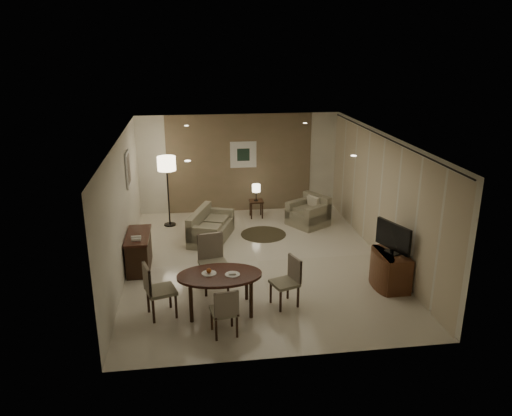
{
  "coord_description": "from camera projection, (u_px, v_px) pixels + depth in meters",
  "views": [
    {
      "loc": [
        -1.38,
        -9.8,
        4.53
      ],
      "look_at": [
        0.0,
        0.2,
        1.15
      ],
      "focal_mm": 35.0,
      "sensor_mm": 36.0,
      "label": 1
    }
  ],
  "objects": [
    {
      "name": "taupe_accent",
      "position": [
        240.0,
        163.0,
        13.67
      ],
      "size": [
        3.96,
        0.03,
        2.7
      ],
      "primitive_type": "cube",
      "color": "#7E684E",
      "rests_on": "wall_back"
    },
    {
      "name": "chair_right",
      "position": [
        284.0,
        283.0,
        8.88
      ],
      "size": [
        0.55,
        0.55,
        0.9
      ],
      "primitive_type": null,
      "rotation": [
        0.0,
        0.0,
        -1.24
      ],
      "color": "gray",
      "rests_on": "floor"
    },
    {
      "name": "plate_a",
      "position": [
        209.0,
        273.0,
        8.66
      ],
      "size": [
        0.26,
        0.26,
        0.02
      ],
      "primitive_type": "cylinder",
      "color": "white",
      "rests_on": "dining_table"
    },
    {
      "name": "sofa",
      "position": [
        211.0,
        225.0,
        11.92
      ],
      "size": [
        1.67,
        1.23,
        0.71
      ],
      "primitive_type": null,
      "rotation": [
        0.0,
        0.0,
        1.22
      ],
      "color": "gray",
      "rests_on": "floor"
    },
    {
      "name": "round_rug",
      "position": [
        263.0,
        234.0,
        12.32
      ],
      "size": [
        1.12,
        1.12,
        0.01
      ],
      "primitive_type": "cylinder",
      "color": "#3F3623",
      "rests_on": "floor"
    },
    {
      "name": "downlight_nl",
      "position": [
        188.0,
        161.0,
        8.1
      ],
      "size": [
        0.1,
        0.1,
        0.01
      ],
      "primitive_type": "cylinder",
      "color": "white",
      "rests_on": "ceiling"
    },
    {
      "name": "floor_lamp",
      "position": [
        168.0,
        192.0,
        12.66
      ],
      "size": [
        0.46,
        0.46,
        1.81
      ],
      "primitive_type": null,
      "color": "#FFE5B7",
      "rests_on": "floor"
    },
    {
      "name": "room_shell",
      "position": [
        255.0,
        196.0,
        10.77
      ],
      "size": [
        5.5,
        7.0,
        2.7
      ],
      "color": "beige",
      "rests_on": "ground"
    },
    {
      "name": "chair_near",
      "position": [
        224.0,
        310.0,
        8.01
      ],
      "size": [
        0.47,
        0.47,
        0.85
      ],
      "primitive_type": null,
      "rotation": [
        0.0,
        0.0,
        3.3
      ],
      "color": "gray",
      "rests_on": "floor"
    },
    {
      "name": "plate_b",
      "position": [
        232.0,
        275.0,
        8.62
      ],
      "size": [
        0.26,
        0.26,
        0.02
      ],
      "primitive_type": "cylinder",
      "color": "white",
      "rests_on": "dining_table"
    },
    {
      "name": "chair_left",
      "position": [
        161.0,
        290.0,
        8.54
      ],
      "size": [
        0.59,
        0.59,
        0.98
      ],
      "primitive_type": null,
      "rotation": [
        0.0,
        0.0,
        1.86
      ],
      "color": "gray",
      "rests_on": "floor"
    },
    {
      "name": "downlight_nr",
      "position": [
        354.0,
        156.0,
        8.46
      ],
      "size": [
        0.1,
        0.1,
        0.01
      ],
      "primitive_type": "cylinder",
      "color": "white",
      "rests_on": "ceiling"
    },
    {
      "name": "downlight_fl",
      "position": [
        186.0,
        126.0,
        11.48
      ],
      "size": [
        0.1,
        0.1,
        0.01
      ],
      "primitive_type": "cylinder",
      "color": "white",
      "rests_on": "ceiling"
    },
    {
      "name": "armchair",
      "position": [
        308.0,
        211.0,
        12.82
      ],
      "size": [
        1.16,
        1.17,
        0.77
      ],
      "primitive_type": null,
      "rotation": [
        0.0,
        0.0,
        -1.01
      ],
      "color": "gray",
      "rests_on": "floor"
    },
    {
      "name": "napkin",
      "position": [
        232.0,
        273.0,
        8.61
      ],
      "size": [
        0.12,
        0.08,
        0.03
      ],
      "primitive_type": "cube",
      "color": "white",
      "rests_on": "plate_b"
    },
    {
      "name": "flat_tv",
      "position": [
        393.0,
        237.0,
        9.4
      ],
      "size": [
        0.36,
        0.85,
        0.6
      ],
      "primitive_type": null,
      "rotation": [
        0.0,
        0.0,
        0.35
      ],
      "color": "black",
      "rests_on": "tv_cabinet"
    },
    {
      "name": "telephone",
      "position": [
        136.0,
        238.0,
        9.97
      ],
      "size": [
        0.2,
        0.14,
        0.09
      ],
      "primitive_type": null,
      "color": "white",
      "rests_on": "console_desk"
    },
    {
      "name": "downlight_fr",
      "position": [
        305.0,
        123.0,
        11.84
      ],
      "size": [
        0.1,
        0.1,
        0.01
      ],
      "primitive_type": "cylinder",
      "color": "white",
      "rests_on": "ceiling"
    },
    {
      "name": "curtain_wall",
      "position": [
        380.0,
        198.0,
        10.75
      ],
      "size": [
        0.08,
        6.7,
        2.58
      ],
      "primitive_type": null,
      "color": "beige",
      "rests_on": "wall_right"
    },
    {
      "name": "art_back_frame",
      "position": [
        243.0,
        155.0,
        13.58
      ],
      "size": [
        0.72,
        0.03,
        0.72
      ],
      "primitive_type": "cube",
      "color": "silver",
      "rests_on": "wall_back"
    },
    {
      "name": "art_left_frame",
      "position": [
        128.0,
        169.0,
        11.01
      ],
      "size": [
        0.03,
        0.6,
        0.8
      ],
      "primitive_type": "cube",
      "color": "silver",
      "rests_on": "wall_left"
    },
    {
      "name": "side_table",
      "position": [
        256.0,
        209.0,
        13.47
      ],
      "size": [
        0.37,
        0.37,
        0.47
      ],
      "primitive_type": null,
      "color": "black",
      "rests_on": "floor"
    },
    {
      "name": "table_lamp",
      "position": [
        256.0,
        192.0,
        13.31
      ],
      "size": [
        0.22,
        0.22,
        0.5
      ],
      "primitive_type": null,
      "color": "#FFEAC1",
      "rests_on": "side_table"
    },
    {
      "name": "fruit_apple",
      "position": [
        209.0,
        271.0,
        8.64
      ],
      "size": [
        0.09,
        0.09,
        0.09
      ],
      "primitive_type": "sphere",
      "color": "#9D4112",
      "rests_on": "plate_a"
    },
    {
      "name": "console_desk",
      "position": [
        139.0,
        251.0,
        10.38
      ],
      "size": [
        0.48,
        1.2,
        0.75
      ],
      "primitive_type": null,
      "color": "#3F1E14",
      "rests_on": "floor"
    },
    {
      "name": "art_back_canvas",
      "position": [
        243.0,
        155.0,
        13.56
      ],
      "size": [
        0.34,
        0.01,
        0.34
      ],
      "primitive_type": "cube",
      "color": "#192D20",
      "rests_on": "wall_back"
    },
    {
      "name": "art_left_canvas",
      "position": [
        129.0,
        169.0,
        11.01
      ],
      "size": [
        0.01,
        0.46,
        0.64
      ],
      "primitive_type": "cube",
      "color": "gray",
      "rests_on": "wall_left"
    },
    {
      "name": "chair_far",
      "position": [
        214.0,
        264.0,
        9.43
      ],
      "size": [
        0.6,
        0.6,
        1.06
      ],
      "primitive_type": null,
      "rotation": [
        0.0,
        0.0,
        0.19
      ],
      "color": "gray",
      "rests_on": "floor"
    },
    {
      "name": "curtain_rod",
      "position": [
        385.0,
        137.0,
        10.33
      ],
      "size": [
        0.03,
        6.8,
        0.03
      ],
      "primitive_type": "cylinder",
      "rotation": [
        1.57,
        0.0,
        0.0
      ],
      "color": "black",
      "rests_on": "wall_right"
    },
    {
      "name": "tv_cabinet",
      "position": [
        391.0,
        270.0,
        9.61
      ],
      "size": [
        0.48,
        0.9,
        0.7
      ],
      "primitive_type": null,
      "color": "brown",
      "rests_on": "floor"
    },
    {
      "name": "dining_table",
      "position": [
        220.0,
        292.0,
        8.75
      ],
      "size": [
        1.48,
        0.93,
        0.69
      ],
      "primitive_type": null,
      "color": "#3F1E14",
      "rests_on": "floor"
    }
  ]
}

